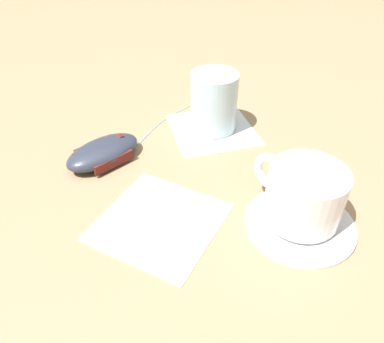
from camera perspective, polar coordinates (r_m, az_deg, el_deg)
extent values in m
plane|color=#9E7F5B|center=(0.49, 1.21, -1.85)|extent=(3.00, 3.00, 0.00)
cylinder|color=white|center=(0.45, 16.10, -7.49)|extent=(0.13, 0.13, 0.01)
cylinder|color=white|center=(0.43, 16.79, -3.44)|extent=(0.09, 0.09, 0.06)
torus|color=white|center=(0.45, 11.92, -0.12)|extent=(0.02, 0.05, 0.05)
ellipsoid|color=#2D3342|center=(0.53, -13.39, 2.91)|extent=(0.12, 0.09, 0.03)
cylinder|color=#591E19|center=(0.54, -10.86, 4.92)|extent=(0.01, 0.01, 0.01)
cube|color=#591E19|center=(0.56, -14.76, 3.71)|extent=(0.06, 0.02, 0.01)
cube|color=#591E19|center=(0.52, -11.79, 1.36)|extent=(0.06, 0.02, 0.01)
cylinder|color=gray|center=(0.58, -7.11, 5.37)|extent=(0.04, 0.03, 0.00)
cylinder|color=gray|center=(0.62, -4.83, 7.50)|extent=(0.04, 0.03, 0.00)
cylinder|color=gray|center=(0.65, -2.11, 9.18)|extent=(0.04, 0.02, 0.00)
cylinder|color=gray|center=(0.68, 0.43, 10.68)|extent=(0.04, 0.03, 0.00)
cylinder|color=gray|center=(0.72, 1.27, 12.28)|extent=(0.02, 0.04, 0.00)
cylinder|color=gray|center=(0.76, 1.13, 13.83)|extent=(0.02, 0.04, 0.00)
sphere|color=gray|center=(0.57, -8.22, 4.18)|extent=(0.00, 0.00, 0.00)
sphere|color=gray|center=(0.60, -6.05, 6.49)|extent=(0.00, 0.00, 0.00)
sphere|color=gray|center=(0.63, -3.66, 8.45)|extent=(0.00, 0.00, 0.00)
sphere|color=gray|center=(0.66, -0.62, 9.88)|extent=(0.00, 0.00, 0.00)
sphere|color=gray|center=(0.69, 1.43, 11.44)|extent=(0.00, 0.00, 0.00)
sphere|color=gray|center=(0.74, 1.12, 13.07)|extent=(0.00, 0.00, 0.00)
sphere|color=gray|center=(0.78, 1.13, 14.53)|extent=(0.00, 0.00, 0.00)
cube|color=white|center=(0.60, 3.15, 6.46)|extent=(0.15, 0.15, 0.00)
cylinder|color=silver|center=(0.58, 3.35, 10.57)|extent=(0.07, 0.07, 0.09)
cube|color=silver|center=(0.44, -5.02, -7.54)|extent=(0.18, 0.18, 0.00)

